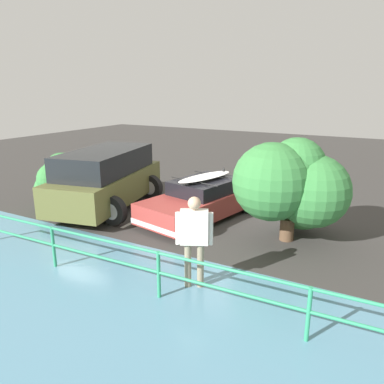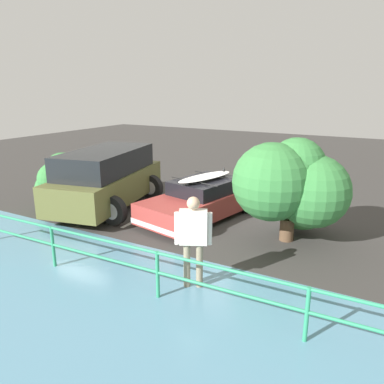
{
  "view_description": "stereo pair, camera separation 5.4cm",
  "coord_description": "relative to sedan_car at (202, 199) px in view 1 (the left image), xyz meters",
  "views": [
    {
      "loc": [
        -4.28,
        9.95,
        3.8
      ],
      "look_at": [
        0.64,
        1.03,
        0.95
      ],
      "focal_mm": 35.0,
      "sensor_mm": 36.0,
      "label": 1
    },
    {
      "loc": [
        -4.33,
        9.92,
        3.8
      ],
      "look_at": [
        0.64,
        1.03,
        0.95
      ],
      "focal_mm": 35.0,
      "sensor_mm": 36.0,
      "label": 2
    }
  ],
  "objects": [
    {
      "name": "parking_stripe",
      "position": [
        1.57,
        0.03,
        -0.56
      ],
      "size": [
        0.12,
        3.74,
        0.0
      ],
      "primitive_type": "cube",
      "rotation": [
        0.0,
        0.0,
        1.57
      ],
      "color": "silver",
      "rests_on": "ground"
    },
    {
      "name": "sedan_car",
      "position": [
        0.0,
        0.0,
        0.0
      ],
      "size": [
        2.75,
        4.36,
        1.44
      ],
      "color": "#9E3833",
      "rests_on": "ground"
    },
    {
      "name": "bush_near_right",
      "position": [
        4.28,
        1.48,
        0.31
      ],
      "size": [
        1.64,
        1.69,
        1.93
      ],
      "color": "brown",
      "rests_on": "ground"
    },
    {
      "name": "bush_near_left",
      "position": [
        -2.77,
        0.44,
        0.89
      ],
      "size": [
        2.79,
        2.81,
        2.64
      ],
      "color": "brown",
      "rests_on": "ground"
    },
    {
      "name": "suv_car",
      "position": [
        3.14,
        0.66,
        0.43
      ],
      "size": [
        3.3,
        4.89,
        1.91
      ],
      "color": "brown",
      "rests_on": "ground"
    },
    {
      "name": "person_bystander",
      "position": [
        -1.74,
        3.71,
        0.55
      ],
      "size": [
        0.65,
        0.43,
        1.85
      ],
      "color": "gray",
      "rests_on": "ground"
    },
    {
      "name": "railing_fence",
      "position": [
        -1.36,
        4.39,
        0.08
      ],
      "size": [
        10.88,
        0.31,
        0.93
      ],
      "color": "#2D9366",
      "rests_on": "ground"
    },
    {
      "name": "ground_plane",
      "position": [
        -0.63,
        -0.4,
        -0.57
      ],
      "size": [
        44.0,
        44.0,
        0.02
      ],
      "primitive_type": "cube",
      "color": "#383533",
      "rests_on": "ground"
    }
  ]
}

